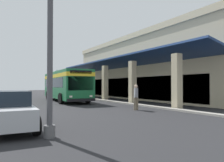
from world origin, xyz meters
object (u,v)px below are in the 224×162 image
object	(u,v)px
pedestrian	(136,96)
potted_palm	(81,92)
parked_sedan_silver	(7,110)
transit_bus	(65,84)
lot_light_pole	(50,19)

from	to	relation	value
pedestrian	potted_palm	distance (m)	18.13
parked_sedan_silver	pedestrian	xyz separation A→B (m)	(-2.58, 8.10, 0.23)
pedestrian	potted_palm	size ratio (longest dim) A/B	0.56
transit_bus	lot_light_pole	size ratio (longest dim) A/B	1.58
pedestrian	lot_light_pole	world-z (taller)	lot_light_pole
transit_bus	parked_sedan_silver	distance (m)	14.89
transit_bus	parked_sedan_silver	world-z (taller)	transit_bus
potted_palm	lot_light_pole	world-z (taller)	lot_light_pole
parked_sedan_silver	pedestrian	world-z (taller)	pedestrian
transit_bus	potted_palm	size ratio (longest dim) A/B	3.69
potted_palm	parked_sedan_silver	bearing A→B (deg)	-29.14
pedestrian	lot_light_pole	bearing A→B (deg)	-55.88
transit_bus	parked_sedan_silver	bearing A→B (deg)	-26.33
potted_palm	pedestrian	bearing A→B (deg)	-10.42
pedestrian	transit_bus	bearing A→B (deg)	-171.99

